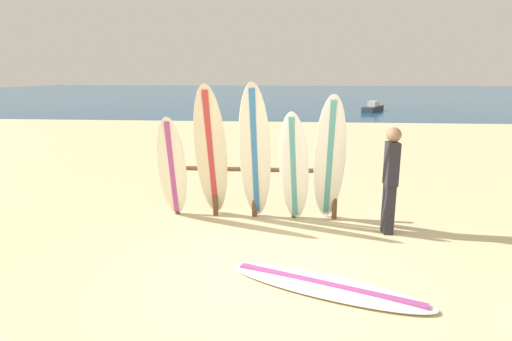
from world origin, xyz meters
The scene contains 11 objects.
ground_plane centered at (0.00, 0.00, 0.00)m, with size 120.00×120.00×0.00m, color beige.
ocean_water centered at (0.00, 58.00, 0.00)m, with size 120.00×80.00×0.01m, color navy.
surfboard_rack centered at (-0.36, 2.33, 0.62)m, with size 2.96×0.09×1.02m.
surfboard_leaning_far_left centered at (-1.73, 1.93, 0.94)m, with size 0.61×0.93×1.88m.
surfboard_leaning_left centered at (-1.07, 2.00, 1.20)m, with size 0.59×1.07×2.40m.
surfboard_leaning_center_left centered at (-0.32, 2.03, 1.21)m, with size 0.57×0.84×2.42m.
surfboard_leaning_center centered at (0.34, 2.05, 0.98)m, with size 0.62×0.68×1.96m.
surfboard_leaning_center_right centered at (0.92, 2.02, 1.12)m, with size 0.53×0.92×2.25m.
surfboard_lying_on_sand centered at (0.75, -0.21, 0.04)m, with size 2.54×1.44×0.08m.
beachgoer_standing centered at (1.86, 1.72, 0.95)m, with size 0.23×0.29×1.72m.
small_boat_offshore centered at (5.90, 25.37, 0.26)m, with size 2.00×3.08×0.71m.
Camera 1 is at (0.32, -4.80, 2.51)m, focal length 29.03 mm.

